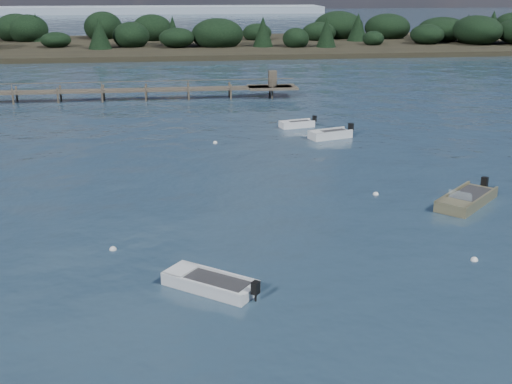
{
  "coord_description": "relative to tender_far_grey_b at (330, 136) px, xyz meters",
  "views": [
    {
      "loc": [
        -6.24,
        -17.53,
        11.52
      ],
      "look_at": [
        -2.14,
        14.0,
        1.0
      ],
      "focal_mm": 45.0,
      "sensor_mm": 36.0,
      "label": 1
    }
  ],
  "objects": [
    {
      "name": "ground",
      "position": [
        -5.61,
        30.63,
        -0.18
      ],
      "size": [
        400.0,
        400.0,
        0.0
      ],
      "primitive_type": "plane",
      "color": "#182939",
      "rests_on": "ground"
    },
    {
      "name": "tender_far_grey_b",
      "position": [
        0.0,
        0.0,
        0.0
      ],
      "size": [
        3.73,
        2.24,
        1.25
      ],
      "color": "silver",
      "rests_on": "ground"
    },
    {
      "name": "dinghy_mid_white_b",
      "position": [
        3.67,
        -15.9,
        -0.02
      ],
      "size": [
        4.53,
        4.43,
        1.24
      ],
      "color": "#6A6446",
      "rests_on": "ground"
    },
    {
      "name": "tender_far_white",
      "position": [
        -1.81,
        4.13,
        -0.02
      ],
      "size": [
        3.22,
        1.74,
        1.08
      ],
      "color": "silver",
      "rests_on": "ground"
    },
    {
      "name": "dinghy_mid_grey",
      "position": [
        -10.71,
        -24.12,
        -0.04
      ],
      "size": [
        3.84,
        3.43,
        1.03
      ],
      "color": "silver",
      "rests_on": "ground"
    },
    {
      "name": "buoy_b",
      "position": [
        0.8,
        -22.95,
        -0.18
      ],
      "size": [
        0.32,
        0.32,
        0.32
      ],
      "primitive_type": "sphere",
      "color": "silver",
      "rests_on": "ground"
    },
    {
      "name": "buoy_c",
      "position": [
        -14.81,
        -19.75,
        -0.18
      ],
      "size": [
        0.32,
        0.32,
        0.32
      ],
      "primitive_type": "sphere",
      "color": "silver",
      "rests_on": "ground"
    },
    {
      "name": "buoy_e",
      "position": [
        -8.88,
        -0.46,
        -0.18
      ],
      "size": [
        0.32,
        0.32,
        0.32
      ],
      "primitive_type": "sphere",
      "color": "silver",
      "rests_on": "ground"
    },
    {
      "name": "buoy_extra_a",
      "position": [
        -0.7,
        -13.71,
        -0.18
      ],
      "size": [
        0.32,
        0.32,
        0.32
      ],
      "primitive_type": "sphere",
      "color": "silver",
      "rests_on": "ground"
    },
    {
      "name": "jetty",
      "position": [
        -27.36,
        18.62,
        0.81
      ],
      "size": [
        64.5,
        3.2,
        3.4
      ],
      "color": "#4E4639",
      "rests_on": "ground"
    },
    {
      "name": "far_headland",
      "position": [
        19.39,
        70.63,
        1.79
      ],
      "size": [
        190.0,
        40.0,
        5.8
      ],
      "color": "black",
      "rests_on": "ground"
    }
  ]
}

